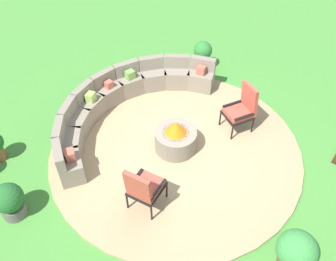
% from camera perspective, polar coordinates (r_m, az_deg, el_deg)
% --- Properties ---
extents(ground_plane, '(24.00, 24.00, 0.00)m').
position_cam_1_polar(ground_plane, '(7.62, 1.20, -3.05)').
color(ground_plane, '#478C38').
extents(patio_circle, '(5.30, 5.30, 0.06)m').
position_cam_1_polar(patio_circle, '(7.60, 1.20, -2.90)').
color(patio_circle, tan).
rests_on(patio_circle, ground_plane).
extents(fire_pit, '(0.87, 0.87, 0.74)m').
position_cam_1_polar(fire_pit, '(7.37, 1.24, -1.21)').
color(fire_pit, gray).
rests_on(fire_pit, patio_circle).
extents(curved_stone_bench, '(4.54, 2.05, 0.80)m').
position_cam_1_polar(curved_stone_bench, '(8.26, -7.30, 4.71)').
color(curved_stone_bench, gray).
rests_on(curved_stone_bench, patio_circle).
extents(lounge_chair_front_left, '(0.69, 0.62, 1.07)m').
position_cam_1_polar(lounge_chair_front_left, '(6.24, -3.93, -9.12)').
color(lounge_chair_front_left, black).
rests_on(lounge_chair_front_left, patio_circle).
extents(lounge_chair_front_right, '(0.75, 0.74, 1.12)m').
position_cam_1_polar(lounge_chair_front_right, '(7.80, 11.82, 3.55)').
color(lounge_chair_front_right, black).
rests_on(lounge_chair_front_right, patio_circle).
extents(potted_plant_0, '(0.64, 0.64, 0.80)m').
position_cam_1_polar(potted_plant_0, '(6.14, 19.85, -17.77)').
color(potted_plant_0, brown).
rests_on(potted_plant_0, ground_plane).
extents(potted_plant_3, '(0.54, 0.54, 0.75)m').
position_cam_1_polar(potted_plant_3, '(6.90, -24.11, -10.24)').
color(potted_plant_3, '#605B56').
rests_on(potted_plant_3, ground_plane).
extents(potted_plant_4, '(0.49, 0.49, 0.78)m').
position_cam_1_polar(potted_plant_4, '(9.76, 5.58, 12.17)').
color(potted_plant_4, brown).
rests_on(potted_plant_4, ground_plane).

